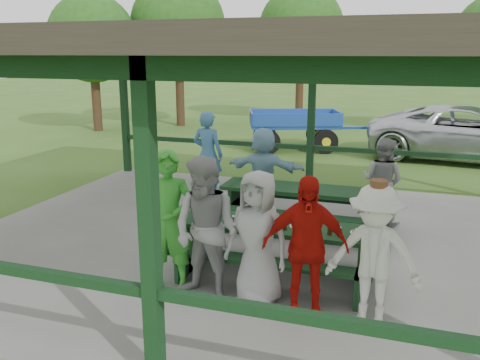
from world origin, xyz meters
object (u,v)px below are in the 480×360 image
(contestant_red, at_px, (305,247))
(spectator_lblue, at_px, (263,170))
(spectator_blue, at_px, (208,155))
(contestant_grey_mid, at_px, (258,238))
(picnic_table_near, at_px, (275,243))
(contestant_white_fedora, at_px, (374,256))
(picnic_table_far, at_px, (304,203))
(pickup_truck, at_px, (470,134))
(spectator_grey, at_px, (382,181))
(farm_trailer, at_px, (294,129))
(contestant_grey_left, at_px, (206,230))
(contestant_green, at_px, (169,221))

(contestant_red, relative_size, spectator_lblue, 1.02)
(spectator_blue, bearing_deg, contestant_grey_mid, 124.52)
(picnic_table_near, relative_size, contestant_white_fedora, 1.60)
(contestant_red, height_order, spectator_lblue, contestant_red)
(picnic_table_far, distance_m, spectator_blue, 2.76)
(contestant_red, distance_m, spectator_blue, 5.23)
(picnic_table_near, relative_size, pickup_truck, 0.47)
(picnic_table_near, xyz_separation_m, picnic_table_far, (-0.01, 2.00, 0.00))
(spectator_grey, bearing_deg, picnic_table_near, 89.84)
(farm_trailer, bearing_deg, contestant_white_fedora, -93.17)
(picnic_table_far, xyz_separation_m, spectator_grey, (1.26, 0.78, 0.30))
(picnic_table_far, xyz_separation_m, contestant_grey_left, (-0.62, -2.94, 0.43))
(picnic_table_far, xyz_separation_m, contestant_red, (0.60, -2.93, 0.37))
(contestant_red, bearing_deg, picnic_table_far, 87.16)
(contestant_grey_left, bearing_deg, spectator_grey, 75.18)
(pickup_truck, bearing_deg, picnic_table_far, 163.27)
(contestant_green, bearing_deg, spectator_blue, 95.30)
(picnic_table_far, xyz_separation_m, contestant_green, (-1.20, -2.79, 0.44))
(contestant_green, relative_size, contestant_grey_left, 1.01)
(contestant_green, height_order, spectator_blue, spectator_blue)
(contestant_grey_mid, height_order, spectator_lblue, contestant_grey_mid)
(contestant_grey_left, distance_m, farm_trailer, 10.86)
(spectator_grey, bearing_deg, contestant_green, 79.54)
(contestant_green, bearing_deg, picnic_table_near, 23.02)
(picnic_table_near, height_order, contestant_white_fedora, contestant_white_fedora)
(spectator_grey, bearing_deg, contestant_grey_left, 87.22)
(spectator_blue, bearing_deg, picnic_table_far, 154.79)
(picnic_table_near, bearing_deg, contestant_red, -57.45)
(contestant_grey_mid, bearing_deg, contestant_grey_left, -157.82)
(picnic_table_far, xyz_separation_m, spectator_blue, (-2.35, 1.39, 0.44))
(picnic_table_near, distance_m, spectator_grey, 3.06)
(spectator_lblue, xyz_separation_m, spectator_blue, (-1.41, 0.67, 0.09))
(contestant_grey_mid, distance_m, contestant_white_fedora, 1.38)
(contestant_red, bearing_deg, spectator_lblue, 98.43)
(contestant_red, bearing_deg, picnic_table_near, 108.11)
(picnic_table_far, bearing_deg, farm_trailer, 103.74)
(picnic_table_far, relative_size, farm_trailer, 0.74)
(spectator_lblue, distance_m, farm_trailer, 7.20)
(picnic_table_far, bearing_deg, spectator_blue, 149.45)
(contestant_white_fedora, bearing_deg, contestant_grey_left, -172.40)
(contestant_grey_mid, xyz_separation_m, farm_trailer, (-1.91, 10.65, -0.26))
(picnic_table_near, distance_m, contestant_grey_mid, 0.88)
(contestant_red, distance_m, farm_trailer, 11.07)
(contestant_grey_left, relative_size, spectator_blue, 0.99)
(contestant_grey_left, height_order, contestant_red, contestant_grey_left)
(picnic_table_far, relative_size, spectator_lblue, 1.72)
(contestant_grey_mid, bearing_deg, picnic_table_near, 98.96)
(spectator_blue, bearing_deg, contestant_grey_left, 117.09)
(picnic_table_near, height_order, spectator_lblue, spectator_lblue)
(picnic_table_near, xyz_separation_m, spectator_lblue, (-0.94, 2.72, 0.35))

